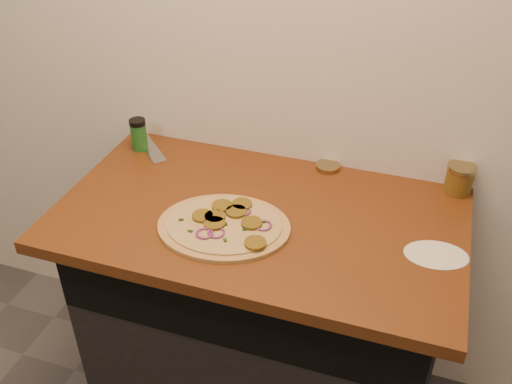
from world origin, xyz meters
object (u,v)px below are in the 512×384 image
(chefs_knife, at_px, (141,135))
(salsa_jar, at_px, (459,179))
(pizza, at_px, (225,225))
(spice_shaker, at_px, (139,134))

(chefs_knife, height_order, salsa_jar, salsa_jar)
(pizza, xyz_separation_m, chefs_knife, (-0.48, 0.40, -0.00))
(chefs_knife, bearing_deg, spice_shaker, -64.26)
(pizza, relative_size, chefs_knife, 1.55)
(chefs_knife, distance_m, salsa_jar, 1.10)
(pizza, distance_m, chefs_knife, 0.63)
(pizza, distance_m, salsa_jar, 0.74)
(pizza, bearing_deg, spice_shaker, 143.64)
(pizza, bearing_deg, chefs_knife, 139.90)
(chefs_knife, relative_size, salsa_jar, 2.97)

